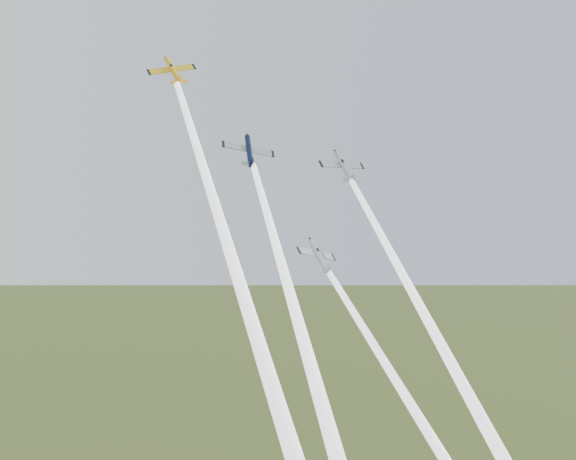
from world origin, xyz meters
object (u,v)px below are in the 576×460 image
object	(u,v)px
plane_navy	(249,151)
plane_silver_right	(344,167)
plane_yellow	(173,71)
plane_silver_low	(319,256)

from	to	relation	value
plane_navy	plane_silver_right	bearing A→B (deg)	6.50
plane_yellow	plane_silver_low	bearing A→B (deg)	-26.91
plane_yellow	plane_silver_right	xyz separation A→B (m)	(27.82, -7.42, -13.88)
plane_yellow	plane_silver_low	distance (m)	35.91
plane_yellow	plane_silver_right	size ratio (longest dim) A/B	0.87
plane_navy	plane_silver_right	size ratio (longest dim) A/B	0.99
plane_navy	plane_silver_right	world-z (taller)	plane_navy
plane_yellow	plane_navy	size ratio (longest dim) A/B	0.88
plane_silver_low	plane_silver_right	bearing A→B (deg)	23.63
plane_silver_right	plane_silver_low	bearing A→B (deg)	-144.00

